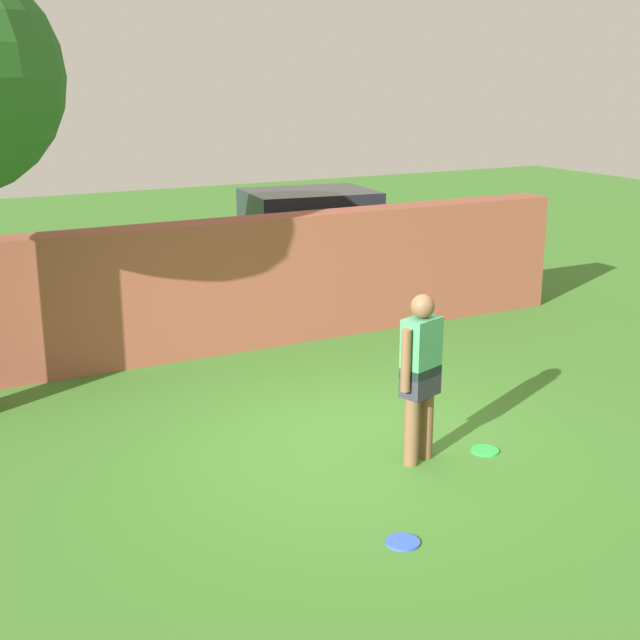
{
  "coord_description": "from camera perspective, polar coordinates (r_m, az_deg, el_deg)",
  "views": [
    {
      "loc": [
        -4.09,
        -6.95,
        3.53
      ],
      "look_at": [
        0.17,
        1.01,
        1.0
      ],
      "focal_mm": 49.54,
      "sensor_mm": 36.0,
      "label": 1
    }
  ],
  "objects": [
    {
      "name": "frisbee_green",
      "position": [
        8.78,
        10.61,
        -8.29
      ],
      "size": [
        0.27,
        0.27,
        0.02
      ],
      "primitive_type": "cylinder",
      "color": "green",
      "rests_on": "ground"
    },
    {
      "name": "car",
      "position": [
        14.37,
        -0.68,
        4.97
      ],
      "size": [
        4.38,
        2.32,
        1.72
      ],
      "rotation": [
        0.0,
        0.0,
        3.02
      ],
      "color": "black",
      "rests_on": "ground"
    },
    {
      "name": "person",
      "position": [
        8.16,
        6.51,
        -3.28
      ],
      "size": [
        0.52,
        0.32,
        1.62
      ],
      "rotation": [
        0.0,
        0.0,
        -2.82
      ],
      "color": "brown",
      "rests_on": "ground"
    },
    {
      "name": "brick_wall",
      "position": [
        11.1,
        -13.84,
        1.26
      ],
      "size": [
        13.64,
        0.5,
        1.71
      ],
      "primitive_type": "cube",
      "color": "brown",
      "rests_on": "ground"
    },
    {
      "name": "ground_plane",
      "position": [
        8.8,
        2.12,
        -7.99
      ],
      "size": [
        40.0,
        40.0,
        0.0
      ],
      "primitive_type": "plane",
      "color": "#3D7528"
    },
    {
      "name": "frisbee_blue",
      "position": [
        7.11,
        5.36,
        -14.1
      ],
      "size": [
        0.27,
        0.27,
        0.02
      ],
      "primitive_type": "cylinder",
      "color": "blue",
      "rests_on": "ground"
    }
  ]
}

